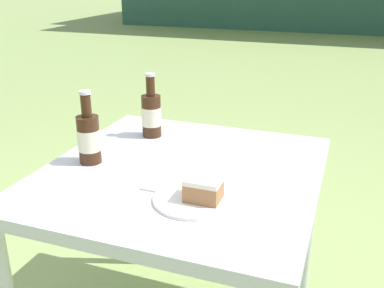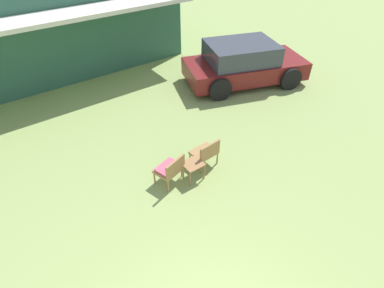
% 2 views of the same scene
% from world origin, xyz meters
% --- Properties ---
extents(cabin_building, '(10.82, 4.96, 2.84)m').
position_xyz_m(cabin_building, '(0.29, 10.92, 1.43)').
color(cabin_building, '#2D5B47').
rests_on(cabin_building, ground_plane).
extents(parked_car, '(4.25, 2.93, 1.35)m').
position_xyz_m(parked_car, '(6.00, 5.87, 0.66)').
color(parked_car, maroon).
rests_on(parked_car, ground_plane).
extents(wicker_chair_cushioned, '(0.66, 0.59, 0.71)m').
position_xyz_m(wicker_chair_cushioned, '(1.50, 3.32, 0.41)').
color(wicker_chair_cushioned, '#9E7547').
rests_on(wicker_chair_cushioned, ground_plane).
extents(wicker_chair_plain, '(0.59, 0.48, 0.71)m').
position_xyz_m(wicker_chair_plain, '(2.44, 3.30, 0.41)').
color(wicker_chair_plain, '#9E7547').
rests_on(wicker_chair_plain, ground_plane).
extents(garden_side_table, '(0.42, 0.39, 0.43)m').
position_xyz_m(garden_side_table, '(1.97, 3.15, 0.36)').
color(garden_side_table, '#996B42').
rests_on(garden_side_table, ground_plane).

